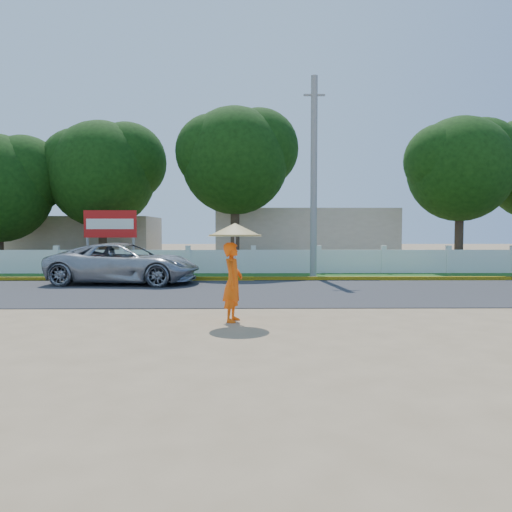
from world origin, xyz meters
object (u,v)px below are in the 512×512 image
Objects in this scene: monk_with_parasol at (234,258)px; billboard at (110,227)px; utility_pole at (314,177)px; vehicle at (125,263)px.

billboard reaches higher than monk_with_parasol.
utility_pole is at bearing -16.50° from billboard.
monk_with_parasol is at bearing -64.16° from billboard.
monk_with_parasol is (-3.06, -10.26, -2.82)m from utility_pole.
billboard reaches higher than vehicle.
billboard is (-2.01, 5.37, 1.38)m from vehicle.
vehicle is 2.55× the size of monk_with_parasol.
utility_pole reaches higher than monk_with_parasol.
monk_with_parasol reaches higher than vehicle.
monk_with_parasol is (4.31, -7.67, 0.65)m from vehicle.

